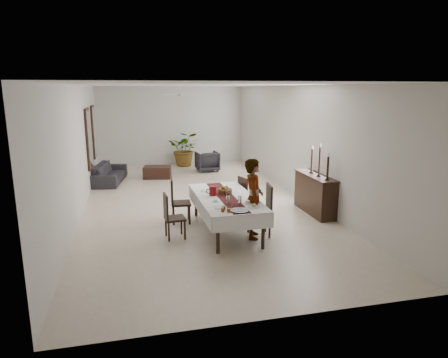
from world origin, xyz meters
TOP-DOWN VIEW (x-y plane):
  - floor at (0.00, 0.00)m, footprint 6.00×12.00m
  - ceiling at (0.00, 0.00)m, footprint 6.00×12.00m
  - wall_back at (0.00, 6.00)m, footprint 6.00×0.02m
  - wall_front at (0.00, -6.00)m, footprint 6.00×0.02m
  - wall_left at (-3.00, 0.00)m, footprint 0.02×12.00m
  - wall_right at (3.00, 0.00)m, footprint 0.02×12.00m
  - dining_table_top at (0.26, -2.44)m, footprint 1.07×2.51m
  - table_leg_fl at (-0.19, -3.63)m, footprint 0.07×0.07m
  - table_leg_fr at (0.73, -3.62)m, footprint 0.07×0.07m
  - table_leg_bl at (-0.21, -1.26)m, footprint 0.07×0.07m
  - table_leg_br at (0.70, -1.25)m, footprint 0.07×0.07m
  - tablecloth_top at (0.26, -2.44)m, footprint 1.26×2.70m
  - tablecloth_drape_left at (-0.35, -2.44)m, footprint 0.04×2.68m
  - tablecloth_drape_right at (0.87, -2.43)m, footprint 0.04×2.68m
  - tablecloth_drape_near at (0.27, -3.77)m, footprint 1.23×0.02m
  - tablecloth_drape_far at (0.24, -1.10)m, footprint 1.23×0.02m
  - table_runner at (0.26, -2.44)m, footprint 0.39×2.60m
  - red_pitcher at (-0.00, -2.28)m, footprint 0.16×0.16m
  - pitcher_handle at (-0.09, -2.28)m, footprint 0.13×0.02m
  - wine_glass_near at (0.39, -3.11)m, footprint 0.07×0.07m
  - wine_glass_mid at (0.16, -3.01)m, footprint 0.07×0.07m
  - wine_glass_far at (0.31, -2.38)m, footprint 0.07×0.07m
  - teacup_right at (0.58, -3.06)m, footprint 0.09×0.09m
  - saucer_right at (0.58, -3.06)m, footprint 0.16×0.16m
  - teacup_left at (-0.05, -2.80)m, footprint 0.09×0.09m
  - saucer_left at (-0.05, -2.80)m, footprint 0.16×0.16m
  - plate_near_right at (0.61, -3.37)m, footprint 0.25×0.25m
  - bread_near_right at (0.61, -3.37)m, footprint 0.09×0.09m
  - plate_near_left at (-0.05, -3.22)m, footprint 0.25×0.25m
  - plate_far_left at (-0.08, -1.87)m, footprint 0.25×0.25m
  - serving_tray at (0.27, -3.53)m, footprint 0.37×0.37m
  - jam_jar_a at (0.04, -3.56)m, footprint 0.07×0.07m
  - jam_jar_b at (-0.06, -3.50)m, footprint 0.07×0.07m
  - jam_jar_c at (-0.01, -3.40)m, footprint 0.07×0.07m
  - fruit_basket at (0.31, -2.18)m, footprint 0.31×0.31m
  - fruit_red at (0.34, -2.15)m, footprint 0.09×0.09m
  - fruit_green at (0.26, -2.14)m, footprint 0.08×0.08m
  - fruit_yellow at (0.31, -2.23)m, footprint 0.09×0.09m
  - chair_right_near_seat at (0.88, -2.88)m, footprint 0.53×0.53m
  - chair_right_near_leg_fl at (1.05, -3.10)m, footprint 0.05×0.05m
  - chair_right_near_leg_fr at (1.10, -2.71)m, footprint 0.05×0.05m
  - chair_right_near_leg_bl at (0.67, -3.05)m, footprint 0.05×0.05m
  - chair_right_near_leg_br at (0.72, -2.67)m, footprint 0.05×0.05m
  - chair_right_near_back at (1.10, -2.91)m, footprint 0.10×0.48m
  - chair_right_far_seat at (0.76, -1.48)m, footprint 0.51×0.51m
  - chair_right_far_leg_fl at (0.97, -1.59)m, footprint 0.05×0.05m
  - chair_right_far_leg_fr at (0.87, -1.27)m, footprint 0.05×0.05m
  - chair_right_far_leg_bl at (0.65, -1.69)m, footprint 0.05×0.05m
  - chair_right_far_leg_br at (0.55, -1.37)m, footprint 0.05×0.05m
  - chair_right_far_back at (0.94, -1.42)m, footprint 0.16×0.40m
  - chair_left_near_seat at (-0.89, -2.61)m, footprint 0.45×0.45m
  - chair_left_near_leg_fl at (-1.07, -2.46)m, footprint 0.04×0.04m
  - chair_left_near_leg_fr at (-1.04, -2.80)m, footprint 0.04×0.04m
  - chair_left_near_leg_bl at (-0.74, -2.43)m, footprint 0.04×0.04m
  - chair_left_near_leg_br at (-0.71, -2.77)m, footprint 0.04×0.04m
  - chair_left_near_back at (-1.08, -2.63)m, footprint 0.07×0.41m
  - chair_left_far_seat at (-0.64, -1.64)m, footprint 0.48×0.48m
  - chair_left_far_leg_fl at (-0.81, -1.44)m, footprint 0.05×0.05m
  - chair_left_far_leg_fr at (-0.83, -1.81)m, footprint 0.05×0.05m
  - chair_left_far_leg_bl at (-0.44, -1.47)m, footprint 0.05×0.05m
  - chair_left_far_leg_br at (-0.47, -1.84)m, footprint 0.05×0.05m
  - chair_left_far_back at (-0.84, -1.62)m, footprint 0.07×0.45m
  - woman at (0.73, -2.96)m, footprint 0.56×0.71m
  - sideboard_body at (2.78, -1.67)m, footprint 0.42×1.59m
  - sideboard_top at (2.78, -1.67)m, footprint 0.47×1.66m
  - candlestick_near_base at (2.78, -2.25)m, footprint 0.11×0.11m
  - candlestick_near_shaft at (2.78, -2.25)m, footprint 0.05×0.05m
  - candlestick_near_candle at (2.78, -2.25)m, footprint 0.04×0.04m
  - candlestick_mid_base at (2.78, -1.83)m, footprint 0.11×0.11m
  - candlestick_mid_shaft at (2.78, -1.83)m, footprint 0.05×0.05m
  - candlestick_mid_candle at (2.78, -1.83)m, footprint 0.04×0.04m
  - candlestick_far_base at (2.78, -1.40)m, footprint 0.11×0.11m
  - candlestick_far_shaft at (2.78, -1.40)m, footprint 0.05×0.05m
  - candlestick_far_candle at (2.78, -1.40)m, footprint 0.04×0.04m
  - sofa at (-2.45, 3.09)m, footprint 1.17×2.24m
  - armchair at (1.12, 4.14)m, footprint 0.87×0.89m
  - coffee_table at (-0.83, 3.35)m, footprint 1.04×0.80m
  - potted_plant at (0.45, 5.42)m, footprint 1.50×1.39m
  - mirror_frame_near at (-2.96, 2.20)m, footprint 0.06×1.05m
  - mirror_glass_near at (-2.92, 2.20)m, footprint 0.01×0.90m
  - mirror_frame_far at (-2.96, 4.30)m, footprint 0.06×1.05m
  - mirror_glass_far at (-2.92, 4.30)m, footprint 0.01×0.90m
  - fan_rod at (0.00, 3.00)m, footprint 0.04×0.04m
  - fan_hub at (0.00, 3.00)m, footprint 0.16×0.16m
  - fan_blade_n at (0.00, 3.35)m, footprint 0.10×0.55m
  - fan_blade_s at (0.00, 2.65)m, footprint 0.10×0.55m
  - fan_blade_e at (0.35, 3.00)m, footprint 0.55×0.10m
  - fan_blade_w at (-0.35, 3.00)m, footprint 0.55×0.10m

SIDE VIEW (x-z plane):
  - floor at x=0.00m, z-range 0.00..0.00m
  - chair_right_far_leg_fl at x=0.97m, z-range 0.00..0.40m
  - chair_right_far_leg_fr at x=0.87m, z-range 0.00..0.40m
  - chair_right_far_leg_bl at x=0.65m, z-range 0.00..0.40m
  - chair_right_far_leg_br at x=0.55m, z-range 0.00..0.40m
  - chair_left_near_leg_fl at x=-1.07m, z-range 0.00..0.41m
  - chair_left_near_leg_fr at x=-1.04m, z-range 0.00..0.41m
  - chair_left_near_leg_bl at x=-0.74m, z-range 0.00..0.41m
  - chair_left_near_leg_br at x=-0.71m, z-range 0.00..0.41m
  - coffee_table at x=-0.83m, z-range 0.00..0.42m
  - chair_left_far_leg_fl at x=-0.81m, z-range 0.00..0.44m
  - chair_left_far_leg_fr at x=-0.83m, z-range 0.00..0.44m
  - chair_left_far_leg_bl at x=-0.44m, z-range 0.00..0.44m
  - chair_left_far_leg_br at x=-0.47m, z-range 0.00..0.44m
  - chair_right_near_leg_fl at x=1.05m, z-range 0.00..0.47m
  - chair_right_near_leg_fr at x=1.10m, z-range 0.00..0.47m
  - chair_right_near_leg_bl at x=0.67m, z-range 0.00..0.47m
  - chair_right_near_leg_br at x=0.72m, z-range 0.00..0.47m
  - sofa at x=-2.45m, z-range 0.00..0.62m
  - table_leg_fl at x=-0.19m, z-range 0.00..0.73m
  - table_leg_fr at x=0.73m, z-range 0.00..0.73m
  - table_leg_bl at x=-0.21m, z-range 0.00..0.73m
  - table_leg_br at x=0.70m, z-range 0.00..0.73m
  - armchair at x=1.12m, z-range 0.00..0.76m
  - chair_right_far_seat at x=0.76m, z-range 0.41..0.45m
  - chair_left_near_seat at x=-0.89m, z-range 0.41..0.46m
  - chair_left_far_seat at x=-0.64m, z-range 0.44..0.50m
  - sideboard_body at x=2.78m, z-range 0.00..0.96m
  - chair_right_near_seat at x=0.88m, z-range 0.47..0.52m
  - tablecloth_drape_left at x=-0.35m, z-range 0.48..0.79m
  - tablecloth_drape_right at x=0.87m, z-range 0.48..0.79m
  - tablecloth_drape_near at x=0.27m, z-range 0.48..0.79m
  - tablecloth_drape_far at x=0.24m, z-range 0.48..0.79m
  - potted_plant at x=0.45m, z-range 0.00..1.40m
  - chair_right_far_back at x=0.94m, z-range 0.45..0.97m
  - chair_left_near_back at x=-1.08m, z-range 0.45..0.98m
  - dining_table_top at x=0.26m, z-range 0.73..0.78m
  - chair_left_far_back at x=-0.84m, z-range 0.49..1.06m
  - tablecloth_top at x=0.26m, z-range 0.78..0.79m
  - table_runner at x=0.26m, z-range 0.79..0.80m
  - saucer_right at x=0.58m, z-range 0.79..0.80m
  - saucer_left at x=-0.05m, z-range 0.79..0.80m
  - plate_near_right at x=0.61m, z-range 0.79..0.81m
  - plate_near_left at x=-0.05m, z-range 0.79..0.81m
  - plate_far_left at x=-0.08m, z-range 0.79..0.81m
  - serving_tray at x=0.27m, z-range 0.79..0.81m
  - chair_right_near_back at x=1.10m, z-range 0.52..1.12m
  - teacup_right at x=0.58m, z-range 0.79..0.85m
  - teacup_left at x=-0.05m, z-range 0.79..0.85m
  - bread_near_right at x=0.61m, z-range 0.78..0.87m
  - jam_jar_a at x=0.04m, z-range 0.79..0.87m
  - jam_jar_b at x=-0.06m, z-range 0.79..0.87m
  - jam_jar_c at x=-0.01m, z-range 0.79..0.87m
  - fruit_basket at x=0.31m, z-range 0.79..0.90m
  - woman at x=0.73m, z-range 0.00..1.71m
  - wine_glass_near at x=0.39m, z-range 0.79..0.97m
  - wine_glass_mid at x=0.16m, z-range 0.79..0.97m
  - wine_glass_far at x=0.31m, z-range 0.79..0.97m
  - red_pitcher at x=0.00m, z-range 0.79..1.00m
  - pitcher_handle at x=-0.09m, z-range 0.83..0.96m
  - fruit_red at x=0.34m, z-range 0.87..0.97m
  - fruit_green at x=0.26m, z-range 0.88..0.96m
  - fruit_yellow at x=0.31m, z-range 0.88..0.97m
  - sideboard_top at x=2.78m, z-range 0.96..0.99m
  - candlestick_near_base at x=2.78m, z-range 0.99..1.02m
  - candlestick_mid_base at x=2.78m, z-range 0.99..1.02m
  - candlestick_far_base at x=2.78m, z-range 0.99..1.02m
  - candlestick_near_shaft at x=2.78m, z-range 1.02..1.55m
  - candlestick_far_shaft at x=2.78m, z-range 1.02..1.60m
  - candlestick_mid_shaft at x=2.78m, z-range 1.02..1.71m
  - candlestick_near_candle at x=2.78m, z-range 1.55..1.63m
  - wall_back at x=0.00m, z-range 0.00..3.20m
  - wall_front at x=0.00m, z-range 0.00..3.20m
  - wall_left at x=-3.00m, z-range 0.00..3.20m
  - wall_right at x=3.00m, z-range 0.00..3.20m
  - mirror_frame_near at x=-2.96m, z-range 0.67..2.53m
  - mirror_glass_near at x=-2.92m, z-range 0.75..2.45m
  - mirror_frame_far at x=-2.96m, z-range 0.67..2.53m
  - mirror_glass_far at x=-2.92m, z-range 0.75..2.45m
  - candlestick_far_candle at x=2.78m, z-range 1.60..1.69m
  - candlestick_mid_candle at x=2.78m, z-range 1.71..1.79m
  - fan_hub at x=0.00m, z-range 2.86..2.94m
  - fan_blade_n at x=0.00m, z-range 2.89..2.91m
  - fan_blade_s at x=0.00m, z-range 2.89..2.91m
  - fan_blade_e at x=0.35m, z-range 2.89..2.91m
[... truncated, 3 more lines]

